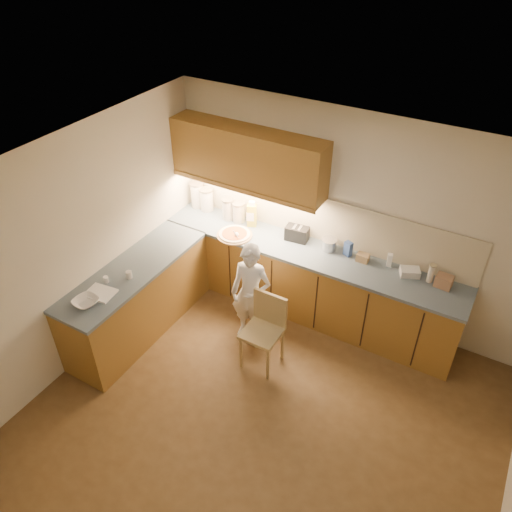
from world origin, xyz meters
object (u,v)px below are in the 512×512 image
at_px(wooden_chair, 265,326).
at_px(toaster, 297,233).
at_px(pizza_on_board, 235,235).
at_px(oil_jug, 252,215).
at_px(child, 251,294).

relative_size(wooden_chair, toaster, 3.05).
height_order(pizza_on_board, oil_jug, oil_jug).
distance_m(wooden_chair, oil_jug, 1.52).
distance_m(pizza_on_board, oil_jug, 0.35).
height_order(child, toaster, child).
relative_size(pizza_on_board, wooden_chair, 0.49).
relative_size(child, toaster, 4.44).
xyz_separation_m(child, toaster, (0.13, 0.89, 0.36)).
distance_m(child, wooden_chair, 0.43).
bearing_deg(oil_jug, pizza_on_board, -101.93).
bearing_deg(child, oil_jug, 111.00).
height_order(pizza_on_board, toaster, toaster).
bearing_deg(pizza_on_board, oil_jug, 78.07).
xyz_separation_m(wooden_chair, toaster, (-0.20, 1.14, 0.49)).
bearing_deg(toaster, oil_jug, 173.34).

